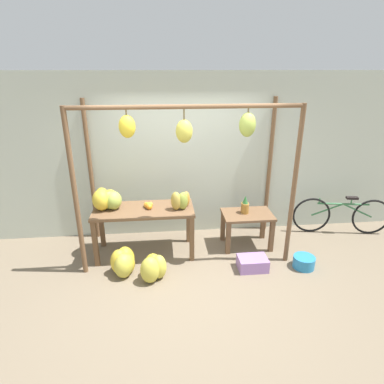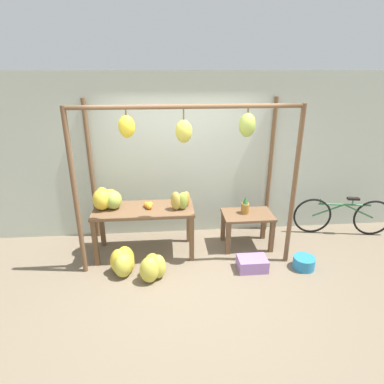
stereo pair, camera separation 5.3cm
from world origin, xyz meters
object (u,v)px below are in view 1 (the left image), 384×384
Objects in this scene: banana_pile_on_table at (107,200)px; banana_pile_ground_right at (154,267)px; orange_pile at (148,206)px; pineapple_cluster at (245,206)px; parked_bicycle at (341,215)px; fruit_crate_white at (252,263)px; banana_pile_ground_left at (124,262)px; papaya_pile at (181,201)px; blue_bucket at (304,262)px.

banana_pile_on_table is 1.29m from banana_pile_ground_right.
pineapple_cluster reaches higher than orange_pile.
pineapple_cluster is 1.91m from parked_bicycle.
banana_pile_ground_right reaches higher than fruit_crate_white.
banana_pile_on_table is 0.64m from orange_pile.
papaya_pile is at bearing 28.27° from banana_pile_ground_left.
pineapple_cluster reaches higher than banana_pile_ground_left.
blue_bucket is (0.79, -0.04, -0.01)m from fruit_crate_white.
fruit_crate_white is 1.34× the size of blue_bucket.
pineapple_cluster is 0.83× the size of papaya_pile.
pineapple_cluster is 1.09m from papaya_pile.
banana_pile_on_table is 2.21m from pineapple_cluster.
orange_pile is 0.93m from banana_pile_ground_left.
blue_bucket is at bearing -138.11° from parked_bicycle.
banana_pile_on_table reaches higher than orange_pile.
parked_bicycle is (1.86, 0.24, -0.37)m from pineapple_cluster.
blue_bucket is at bearing -2.64° from fruit_crate_white.
fruit_crate_white is at bearing -2.64° from banana_pile_ground_left.
papaya_pile is (-1.02, 0.56, 0.83)m from fruit_crate_white.
banana_pile_ground_left reaches higher than fruit_crate_white.
papaya_pile reaches higher than fruit_crate_white.
fruit_crate_white is (-0.04, -0.72, -0.62)m from pineapple_cluster.
papaya_pile is (0.51, -0.08, 0.10)m from orange_pile.
parked_bicycle is (4.05, 0.27, -0.59)m from banana_pile_on_table.
pineapple_cluster reaches higher than banana_pile_ground_right.
orange_pile is 0.48× the size of banana_pile_ground_right.
blue_bucket is at bearing 1.51° from banana_pile_ground_right.
orange_pile is 0.35× the size of banana_pile_ground_left.
fruit_crate_white is (2.16, -0.68, -0.84)m from banana_pile_on_table.
parked_bicycle is at bearing 41.89° from blue_bucket.
banana_pile_ground_right reaches higher than blue_bucket.
papaya_pile is at bearing -6.07° from banana_pile_on_table.
banana_pile_ground_left is 0.33× the size of parked_bicycle.
orange_pile is 1.82m from fruit_crate_white.
pineapple_cluster is 2.11m from banana_pile_ground_left.
blue_bucket is 1.51m from parked_bicycle.
pineapple_cluster is 1.79m from banana_pile_ground_right.
blue_bucket is at bearing -45.18° from pineapple_cluster.
pineapple_cluster reaches higher than parked_bicycle.
blue_bucket is (2.69, -0.12, -0.09)m from banana_pile_ground_left.
banana_pile_on_table is at bearing 176.57° from orange_pile.
banana_pile_ground_right is at bearing -124.19° from papaya_pile.
pineapple_cluster is 0.70× the size of fruit_crate_white.
pineapple_cluster is at bearing 8.41° from papaya_pile.
banana_pile_on_table is 1.63× the size of blue_bucket.
parked_bicycle is 4.67× the size of papaya_pile.
pineapple_cluster is 0.18× the size of parked_bicycle.
banana_pile_ground_left is at bearing -167.13° from parked_bicycle.
blue_bucket is 2.08m from papaya_pile.
papaya_pile is at bearing -172.32° from parked_bicycle.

